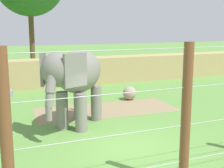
% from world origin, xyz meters
% --- Properties ---
extents(ground_plane, '(120.00, 120.00, 0.00)m').
position_xyz_m(ground_plane, '(0.00, 0.00, 0.00)').
color(ground_plane, '#609342').
extents(dirt_patch, '(7.12, 3.30, 0.01)m').
position_xyz_m(dirt_patch, '(1.08, 4.79, 0.00)').
color(dirt_patch, '#937F5B').
rests_on(dirt_patch, ground).
extents(embankment_wall, '(36.00, 1.80, 1.88)m').
position_xyz_m(embankment_wall, '(0.00, 12.01, 0.94)').
color(embankment_wall, tan).
rests_on(embankment_wall, ground).
extents(elephant, '(3.52, 3.67, 3.20)m').
position_xyz_m(elephant, '(-1.00, 2.80, 2.12)').
color(elephant, gray).
rests_on(elephant, ground).
extents(enrichment_ball, '(0.76, 0.76, 0.76)m').
position_xyz_m(enrichment_ball, '(3.08, 6.23, 0.38)').
color(enrichment_ball, gray).
rests_on(enrichment_ball, ground).
extents(cable_fence, '(9.10, 0.25, 3.72)m').
position_xyz_m(cable_fence, '(0.07, -2.86, 1.87)').
color(cable_fence, brown).
rests_on(cable_fence, ground).
extents(water_tub, '(1.10, 1.10, 0.35)m').
position_xyz_m(water_tub, '(-3.46, 9.84, 0.18)').
color(water_tub, gray).
rests_on(water_tub, ground).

